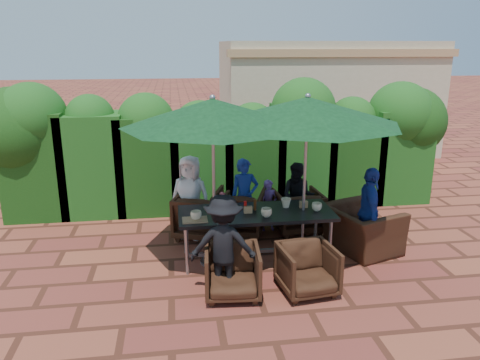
{
  "coord_description": "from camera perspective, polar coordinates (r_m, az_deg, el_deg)",
  "views": [
    {
      "loc": [
        -1.0,
        -6.48,
        3.1
      ],
      "look_at": [
        -0.01,
        0.4,
        1.09
      ],
      "focal_mm": 35.0,
      "sensor_mm": 36.0,
      "label": 1
    }
  ],
  "objects": [
    {
      "name": "ground",
      "position": [
        7.25,
        0.55,
        -9.15
      ],
      "size": [
        80.0,
        80.0,
        0.0
      ],
      "primitive_type": "plane",
      "color": "brown",
      "rests_on": "ground"
    },
    {
      "name": "dining_table",
      "position": [
        6.89,
        1.96,
        -4.47
      ],
      "size": [
        2.26,
        0.9,
        0.75
      ],
      "color": "black",
      "rests_on": "ground"
    },
    {
      "name": "umbrella_left",
      "position": [
        6.4,
        -3.36,
        8.16
      ],
      "size": [
        2.53,
        2.53,
        2.46
      ],
      "color": "gray",
      "rests_on": "ground"
    },
    {
      "name": "umbrella_right",
      "position": [
        6.65,
        8.21,
        8.32
      ],
      "size": [
        2.68,
        2.68,
        2.46
      ],
      "color": "gray",
      "rests_on": "ground"
    },
    {
      "name": "chair_far_left",
      "position": [
        7.82,
        -4.72,
        -4.02
      ],
      "size": [
        1.02,
        0.99,
        0.82
      ],
      "primitive_type": "imported",
      "rotation": [
        0.0,
        0.0,
        2.78
      ],
      "color": "black",
      "rests_on": "ground"
    },
    {
      "name": "chair_far_mid",
      "position": [
        7.9,
        -0.09,
        -3.69
      ],
      "size": [
        1.01,
        0.98,
        0.84
      ],
      "primitive_type": "imported",
      "rotation": [
        0.0,
        0.0,
        2.82
      ],
      "color": "black",
      "rests_on": "ground"
    },
    {
      "name": "chair_far_right",
      "position": [
        8.09,
        7.07,
        -3.53
      ],
      "size": [
        0.81,
        0.76,
        0.78
      ],
      "primitive_type": "imported",
      "rotation": [
        0.0,
        0.0,
        3.21
      ],
      "color": "black",
      "rests_on": "ground"
    },
    {
      "name": "chair_near_left",
      "position": [
        6.04,
        -0.94,
        -10.88
      ],
      "size": [
        0.74,
        0.7,
        0.71
      ],
      "primitive_type": "imported",
      "rotation": [
        0.0,
        0.0,
        -0.08
      ],
      "color": "black",
      "rests_on": "ground"
    },
    {
      "name": "chair_near_right",
      "position": [
        6.17,
        8.24,
        -10.47
      ],
      "size": [
        0.76,
        0.72,
        0.7
      ],
      "primitive_type": "imported",
      "rotation": [
        0.0,
        0.0,
        0.13
      ],
      "color": "black",
      "rests_on": "ground"
    },
    {
      "name": "chair_end_right",
      "position": [
        7.49,
        14.64,
        -5.0
      ],
      "size": [
        1.0,
        1.23,
        0.93
      ],
      "primitive_type": "imported",
      "rotation": [
        0.0,
        0.0,
        1.9
      ],
      "color": "black",
      "rests_on": "ground"
    },
    {
      "name": "adult_far_left",
      "position": [
        7.73,
        -6.07,
        -2.08
      ],
      "size": [
        0.79,
        0.64,
        1.39
      ],
      "primitive_type": "imported",
      "rotation": [
        0.0,
        0.0,
        -0.4
      ],
      "color": "white",
      "rests_on": "ground"
    },
    {
      "name": "adult_far_mid",
      "position": [
        7.82,
        0.57,
        -2.1
      ],
      "size": [
        0.5,
        0.42,
        1.3
      ],
      "primitive_type": "imported",
      "rotation": [
        0.0,
        0.0,
        0.08
      ],
      "color": "navy",
      "rests_on": "ground"
    },
    {
      "name": "adult_far_right",
      "position": [
        8.02,
        7.08,
        -2.14
      ],
      "size": [
        0.67,
        0.56,
        1.2
      ],
      "primitive_type": "imported",
      "rotation": [
        0.0,
        0.0,
        -0.42
      ],
      "color": "black",
      "rests_on": "ground"
    },
    {
      "name": "adult_near_left",
      "position": [
        5.97,
        -2.0,
        -7.92
      ],
      "size": [
        0.91,
        0.55,
        1.33
      ],
      "primitive_type": "imported",
      "rotation": [
        0.0,
        0.0,
        2.94
      ],
      "color": "black",
      "rests_on": "ground"
    },
    {
      "name": "adult_end_right",
      "position": [
        7.32,
        15.45,
        -3.75
      ],
      "size": [
        0.55,
        0.86,
        1.37
      ],
      "primitive_type": "imported",
      "rotation": [
        0.0,
        0.0,
        1.37
      ],
      "color": "navy",
      "rests_on": "ground"
    },
    {
      "name": "child_left",
      "position": [
        7.88,
        -2.01,
        -4.11
      ],
      "size": [
        0.33,
        0.3,
        0.74
      ],
      "primitive_type": "imported",
      "rotation": [
        0.0,
        0.0,
        0.36
      ],
      "color": "#DC4D5F",
      "rests_on": "ground"
    },
    {
      "name": "child_right",
      "position": [
        8.05,
        3.52,
        -3.11
      ],
      "size": [
        0.35,
        0.29,
        0.9
      ],
      "primitive_type": "imported",
      "rotation": [
        0.0,
        0.0,
        0.1
      ],
      "color": "#784DA7",
      "rests_on": "ground"
    },
    {
      "name": "pedestrian_a",
      "position": [
        11.22,
        6.56,
        4.9
      ],
      "size": [
        1.83,
        0.98,
        1.86
      ],
      "primitive_type": "imported",
      "rotation": [
        0.0,
        0.0,
        2.93
      ],
      "color": "#247E22",
      "rests_on": "ground"
    },
    {
      "name": "pedestrian_b",
      "position": [
        11.72,
        10.61,
        4.86
      ],
      "size": [
        0.91,
        0.66,
        1.72
      ],
      "primitive_type": "imported",
      "rotation": [
        0.0,
        0.0,
        2.94
      ],
      "color": "#DC4D5F",
      "rests_on": "ground"
    },
    {
      "name": "pedestrian_c",
      "position": [
        12.03,
        14.67,
        4.41
      ],
      "size": [
        1.06,
        0.9,
        1.52
      ],
      "primitive_type": "imported",
      "rotation": [
        0.0,
        0.0,
        2.57
      ],
      "color": "#94939B",
      "rests_on": "ground"
    },
    {
      "name": "cup_a",
      "position": [
        6.57,
        -5.38,
        -4.31
      ],
      "size": [
        0.16,
        0.16,
        0.13
      ],
      "primitive_type": "imported",
      "color": "beige",
      "rests_on": "dining_table"
    },
    {
      "name": "cup_b",
      "position": [
        6.88,
        -2.6,
        -3.22
      ],
      "size": [
        0.15,
        0.15,
        0.14
      ],
      "primitive_type": "imported",
      "color": "beige",
      "rests_on": "dining_table"
    },
    {
      "name": "cup_c",
      "position": [
        6.66,
        3.24,
        -3.97
      ],
      "size": [
        0.16,
        0.16,
        0.13
      ],
      "primitive_type": "imported",
      "color": "beige",
      "rests_on": "dining_table"
    },
    {
      "name": "cup_d",
      "position": [
        7.05,
        5.63,
        -2.78
      ],
      "size": [
        0.15,
        0.15,
        0.14
      ],
      "primitive_type": "imported",
      "color": "beige",
      "rests_on": "dining_table"
    },
    {
      "name": "cup_e",
      "position": [
        6.97,
        9.35,
        -3.24
      ],
      "size": [
        0.15,
        0.15,
        0.12
      ],
      "primitive_type": "imported",
      "color": "beige",
      "rests_on": "dining_table"
    },
    {
      "name": "ketchup_bottle",
      "position": [
        6.82,
        0.65,
        -3.24
      ],
      "size": [
        0.04,
        0.04,
        0.17
      ],
      "primitive_type": "cylinder",
      "color": "#B20C0A",
      "rests_on": "dining_table"
    },
    {
      "name": "sauce_bottle",
      "position": [
        6.9,
        1.84,
        -3.02
      ],
      "size": [
        0.04,
        0.04,
        0.17
      ],
      "primitive_type": "cylinder",
      "color": "#4C230C",
      "rests_on": "dining_table"
    },
    {
      "name": "serving_tray",
      "position": [
        6.55,
        -5.52,
        -4.86
      ],
      "size": [
        0.35,
        0.25,
        0.02
      ],
      "primitive_type": "cube",
      "color": "#A2744E",
      "rests_on": "dining_table"
    },
    {
      "name": "number_block_left",
      "position": [
        6.79,
        0.99,
        -3.64
      ],
      "size": [
        0.12,
        0.06,
        0.1
      ],
      "primitive_type": "cube",
      "color": "tan",
      "rests_on": "dining_table"
    },
    {
      "name": "number_block_right",
      "position": [
        7.08,
        7.76,
        -2.97
      ],
      "size": [
        0.12,
        0.06,
        0.1
      ],
      "primitive_type": "cube",
      "color": "tan",
      "rests_on": "dining_table"
    },
    {
      "name": "hedge_wall",
      "position": [
        9.02,
        -2.28,
        4.82
      ],
      "size": [
        9.1,
        1.6,
        2.51
      ],
      "color": "#12360E",
      "rests_on": "ground"
    },
    {
      "name": "building",
      "position": [
        14.29,
        10.38,
        9.89
      ],
      "size": [
        6.2,
        3.08,
        3.2
      ],
      "color": "beige",
      "rests_on": "ground"
    }
  ]
}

